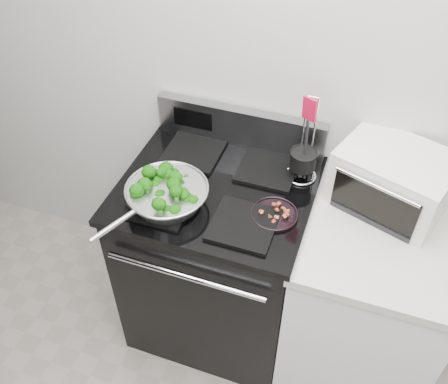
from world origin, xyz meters
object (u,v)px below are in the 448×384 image
at_px(skillet, 167,194).
at_px(utensil_holder, 303,164).
at_px(bacon_plate, 274,212).
at_px(toaster_oven, 393,179).
at_px(gas_range, 218,257).

xyz_separation_m(skillet, utensil_holder, (0.46, 0.33, 0.02)).
height_order(bacon_plate, utensil_holder, utensil_holder).
bearing_deg(toaster_oven, skillet, -138.38).
height_order(bacon_plate, toaster_oven, toaster_oven).
bearing_deg(bacon_plate, gas_range, 162.65).
relative_size(skillet, utensil_holder, 1.26).
xyz_separation_m(skillet, bacon_plate, (0.41, 0.08, -0.03)).
distance_m(gas_range, utensil_holder, 0.64).
bearing_deg(toaster_oven, utensil_holder, -160.27).
relative_size(bacon_plate, toaster_oven, 0.37).
height_order(utensil_holder, toaster_oven, utensil_holder).
distance_m(skillet, bacon_plate, 0.42).
bearing_deg(bacon_plate, toaster_oven, 32.51).
xyz_separation_m(skillet, toaster_oven, (0.82, 0.34, 0.04)).
relative_size(bacon_plate, utensil_holder, 0.47).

